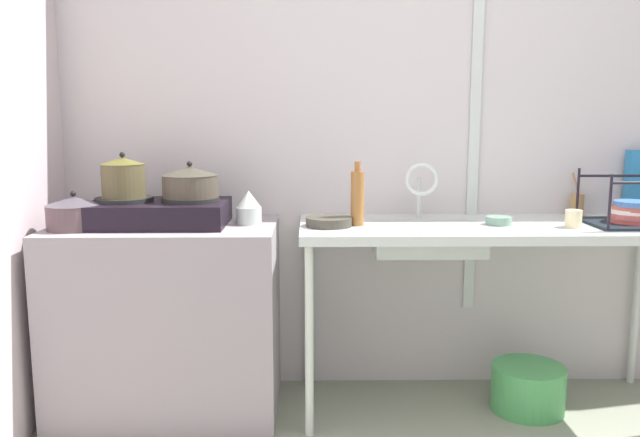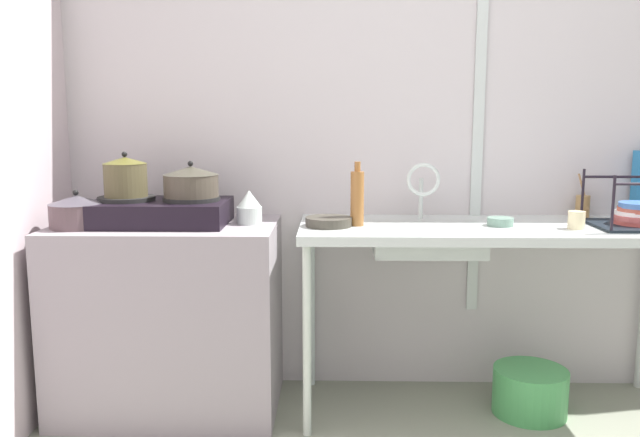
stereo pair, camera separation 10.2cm
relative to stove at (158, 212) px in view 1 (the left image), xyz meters
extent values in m
cube|color=#BBB3B6|center=(1.34, 0.35, 0.37)|extent=(4.49, 0.10, 2.56)
cube|color=#B7C0BC|center=(1.45, 0.29, 0.50)|extent=(0.05, 0.01, 2.05)
cube|color=gray|center=(0.03, 0.00, -0.48)|extent=(0.98, 0.59, 0.85)
cube|color=#B7C0BC|center=(1.47, 0.00, -0.08)|extent=(1.70, 0.59, 0.04)
cylinder|color=#B9C4B7|center=(0.66, -0.26, -0.50)|extent=(0.04, 0.04, 0.81)
cylinder|color=silver|center=(0.66, 0.26, -0.50)|extent=(0.04, 0.04, 0.81)
cylinder|color=#B9BEBA|center=(2.28, 0.26, -0.50)|extent=(0.04, 0.04, 0.81)
cube|color=black|center=(0.00, 0.00, -0.01)|extent=(0.60, 0.39, 0.10)
cylinder|color=black|center=(-0.14, 0.00, 0.06)|extent=(0.25, 0.25, 0.02)
cylinder|color=black|center=(0.14, 0.00, 0.06)|extent=(0.25, 0.25, 0.02)
cylinder|color=brown|center=(-0.14, 0.00, 0.14)|extent=(0.19, 0.19, 0.15)
cone|color=brown|center=(-0.14, 0.00, 0.22)|extent=(0.19, 0.19, 0.03)
sphere|color=black|center=(-0.14, 0.00, 0.25)|extent=(0.02, 0.02, 0.02)
cylinder|color=#433C31|center=(0.14, 0.00, 0.11)|extent=(0.24, 0.24, 0.10)
cone|color=#3B392E|center=(0.14, 0.00, 0.18)|extent=(0.24, 0.24, 0.04)
sphere|color=black|center=(0.14, 0.00, 0.21)|extent=(0.02, 0.02, 0.02)
cylinder|color=#4F3D40|center=(-0.33, -0.10, -0.01)|extent=(0.23, 0.23, 0.10)
cone|color=#444049|center=(-0.33, -0.10, 0.06)|extent=(0.23, 0.23, 0.04)
sphere|color=black|center=(-0.33, -0.10, 0.09)|extent=(0.02, 0.02, 0.02)
cylinder|color=#B9C7BF|center=(0.40, 0.02, -0.02)|extent=(0.11, 0.11, 0.08)
cone|color=#B9C7BF|center=(0.40, 0.02, 0.06)|extent=(0.11, 0.11, 0.07)
cube|color=#B7C0BC|center=(1.18, -0.01, -0.12)|extent=(0.48, 0.32, 0.12)
cylinder|color=#B7C0BC|center=(1.17, 0.18, 0.04)|extent=(0.02, 0.02, 0.19)
torus|color=#B7C0BC|center=(1.17, 0.12, 0.13)|extent=(0.15, 0.02, 0.15)
cylinder|color=#3D3930|center=(0.75, -0.04, -0.04)|extent=(0.20, 0.20, 0.04)
cylinder|color=black|center=(1.90, -0.19, 0.06)|extent=(0.01, 0.01, 0.24)
cylinder|color=black|center=(1.90, 0.13, 0.06)|extent=(0.01, 0.01, 0.24)
cylinder|color=black|center=(2.08, 0.13, 0.14)|extent=(0.36, 0.01, 0.01)
cube|color=black|center=(2.08, -0.03, -0.05)|extent=(0.38, 0.34, 0.01)
cylinder|color=#BD4A45|center=(2.08, -0.03, -0.03)|extent=(0.21, 0.21, 0.02)
cylinder|color=#B9504F|center=(2.08, -0.03, -0.02)|extent=(0.19, 0.19, 0.02)
cylinder|color=white|center=(2.08, -0.02, 0.00)|extent=(0.18, 0.18, 0.02)
cylinder|color=#B65442|center=(2.08, -0.03, 0.02)|extent=(0.17, 0.17, 0.02)
cylinder|color=#426DB7|center=(2.08, -0.04, 0.04)|extent=(0.16, 0.16, 0.02)
cylinder|color=beige|center=(1.79, -0.09, -0.02)|extent=(0.07, 0.07, 0.08)
cylinder|color=slate|center=(1.50, -0.01, -0.04)|extent=(0.11, 0.11, 0.04)
cylinder|color=#905C2D|center=(0.87, -0.02, 0.06)|extent=(0.06, 0.06, 0.24)
cylinder|color=#905C2D|center=(0.87, -0.02, 0.20)|extent=(0.03, 0.03, 0.04)
cylinder|color=#997545|center=(1.95, 0.25, -0.01)|extent=(0.06, 0.06, 0.10)
cylinder|color=olive|center=(1.95, 0.25, 0.06)|extent=(0.04, 0.07, 0.17)
cylinder|color=#41954E|center=(1.65, -0.04, -0.81)|extent=(0.33, 0.33, 0.21)
camera|label=1|loc=(0.67, -2.77, 0.41)|focal=35.81mm
camera|label=2|loc=(0.77, -2.77, 0.41)|focal=35.81mm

